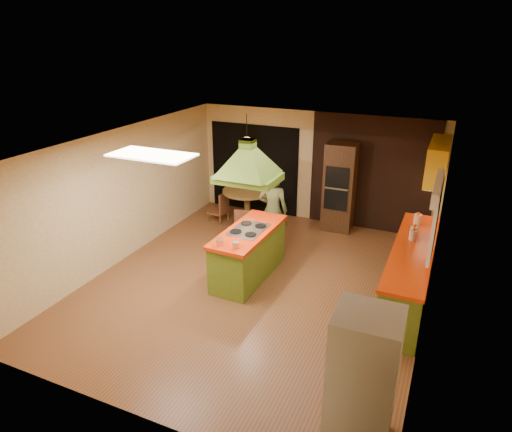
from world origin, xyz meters
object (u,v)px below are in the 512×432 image
at_px(kitchen_island, 249,253).
at_px(refrigerator, 362,380).
at_px(wall_oven, 340,187).
at_px(dining_table, 247,200).
at_px(canister_large, 418,220).
at_px(man, 273,210).

xyz_separation_m(kitchen_island, refrigerator, (2.55, -2.74, 0.34)).
bearing_deg(wall_oven, kitchen_island, -110.42).
distance_m(wall_oven, dining_table, 2.06).
bearing_deg(canister_large, refrigerator, -91.33).
distance_m(man, refrigerator, 4.77).
bearing_deg(refrigerator, kitchen_island, 131.85).
xyz_separation_m(man, canister_large, (2.70, 0.14, 0.21)).
xyz_separation_m(wall_oven, canister_large, (1.74, -1.35, 0.05)).
bearing_deg(wall_oven, man, -124.81).
bearing_deg(canister_large, man, -177.01).
bearing_deg(dining_table, canister_large, -11.63).
distance_m(wall_oven, canister_large, 2.21).
height_order(refrigerator, wall_oven, wall_oven).
bearing_deg(canister_large, wall_oven, 142.16).
distance_m(dining_table, canister_large, 3.78).
distance_m(man, dining_table, 1.35).
distance_m(refrigerator, wall_oven, 5.74).
bearing_deg(kitchen_island, dining_table, 117.08).
bearing_deg(kitchen_island, wall_oven, 73.37).
height_order(refrigerator, canister_large, refrigerator).
bearing_deg(canister_large, kitchen_island, -152.17).
bearing_deg(refrigerator, man, 121.95).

